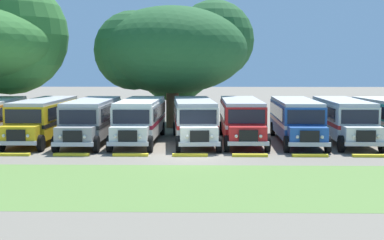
{
  "coord_description": "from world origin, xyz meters",
  "views": [
    {
      "loc": [
        0.81,
        -31.0,
        5.02
      ],
      "look_at": [
        0.0,
        4.86,
        1.6
      ],
      "focal_mm": 52.26,
      "sensor_mm": 36.0,
      "label": 1
    }
  ],
  "objects_px": {
    "parked_bus_slot_2": "(92,118)",
    "parked_bus_slot_6": "(296,118)",
    "parked_bus_slot_7": "(343,118)",
    "broad_shade_tree": "(174,51)",
    "parked_bus_slot_3": "(140,118)",
    "parked_bus_slot_4": "(194,118)",
    "parked_bus_slot_5": "(241,118)",
    "parked_bus_slot_1": "(44,118)"
  },
  "relations": [
    {
      "from": "parked_bus_slot_4",
      "to": "broad_shade_tree",
      "type": "height_order",
      "value": "broad_shade_tree"
    },
    {
      "from": "parked_bus_slot_4",
      "to": "broad_shade_tree",
      "type": "relative_size",
      "value": 0.84
    },
    {
      "from": "parked_bus_slot_3",
      "to": "parked_bus_slot_7",
      "type": "xyz_separation_m",
      "value": [
        13.65,
        0.27,
        0.0
      ]
    },
    {
      "from": "parked_bus_slot_5",
      "to": "broad_shade_tree",
      "type": "relative_size",
      "value": 0.83
    },
    {
      "from": "parked_bus_slot_1",
      "to": "parked_bus_slot_5",
      "type": "relative_size",
      "value": 1.0
    },
    {
      "from": "parked_bus_slot_3",
      "to": "parked_bus_slot_6",
      "type": "xyz_separation_m",
      "value": [
        10.45,
        0.06,
        0.0
      ]
    },
    {
      "from": "parked_bus_slot_4",
      "to": "parked_bus_slot_6",
      "type": "height_order",
      "value": "same"
    },
    {
      "from": "parked_bus_slot_2",
      "to": "parked_bus_slot_7",
      "type": "height_order",
      "value": "same"
    },
    {
      "from": "parked_bus_slot_4",
      "to": "parked_bus_slot_2",
      "type": "bearing_deg",
      "value": -92.47
    },
    {
      "from": "broad_shade_tree",
      "to": "parked_bus_slot_2",
      "type": "bearing_deg",
      "value": -117.18
    },
    {
      "from": "parked_bus_slot_2",
      "to": "parked_bus_slot_6",
      "type": "xyz_separation_m",
      "value": [
        13.68,
        0.28,
        0.0
      ]
    },
    {
      "from": "parked_bus_slot_3",
      "to": "parked_bus_slot_7",
      "type": "relative_size",
      "value": 1.0
    },
    {
      "from": "parked_bus_slot_2",
      "to": "parked_bus_slot_3",
      "type": "relative_size",
      "value": 1.0
    },
    {
      "from": "parked_bus_slot_2",
      "to": "parked_bus_slot_5",
      "type": "height_order",
      "value": "same"
    },
    {
      "from": "parked_bus_slot_1",
      "to": "parked_bus_slot_4",
      "type": "height_order",
      "value": "same"
    },
    {
      "from": "parked_bus_slot_2",
      "to": "broad_shade_tree",
      "type": "distance_m",
      "value": 12.0
    },
    {
      "from": "parked_bus_slot_2",
      "to": "parked_bus_slot_3",
      "type": "bearing_deg",
      "value": 93.71
    },
    {
      "from": "parked_bus_slot_4",
      "to": "parked_bus_slot_6",
      "type": "relative_size",
      "value": 1.01
    },
    {
      "from": "parked_bus_slot_4",
      "to": "parked_bus_slot_7",
      "type": "xyz_separation_m",
      "value": [
        10.03,
        0.28,
        0.0
      ]
    },
    {
      "from": "parked_bus_slot_3",
      "to": "parked_bus_slot_1",
      "type": "bearing_deg",
      "value": -90.81
    },
    {
      "from": "parked_bus_slot_1",
      "to": "parked_bus_slot_2",
      "type": "distance_m",
      "value": 3.41
    },
    {
      "from": "parked_bus_slot_2",
      "to": "broad_shade_tree",
      "type": "bearing_deg",
      "value": 152.6
    },
    {
      "from": "parked_bus_slot_3",
      "to": "parked_bus_slot_2",
      "type": "bearing_deg",
      "value": -85.25
    },
    {
      "from": "parked_bus_slot_2",
      "to": "parked_bus_slot_6",
      "type": "height_order",
      "value": "same"
    },
    {
      "from": "parked_bus_slot_3",
      "to": "broad_shade_tree",
      "type": "bearing_deg",
      "value": 170.19
    },
    {
      "from": "parked_bus_slot_6",
      "to": "parked_bus_slot_5",
      "type": "bearing_deg",
      "value": -92.56
    },
    {
      "from": "parked_bus_slot_4",
      "to": "parked_bus_slot_7",
      "type": "distance_m",
      "value": 10.04
    },
    {
      "from": "parked_bus_slot_2",
      "to": "parked_bus_slot_6",
      "type": "distance_m",
      "value": 13.68
    },
    {
      "from": "parked_bus_slot_5",
      "to": "parked_bus_slot_7",
      "type": "bearing_deg",
      "value": 89.29
    },
    {
      "from": "parked_bus_slot_2",
      "to": "parked_bus_slot_5",
      "type": "relative_size",
      "value": 1.0
    },
    {
      "from": "parked_bus_slot_1",
      "to": "parked_bus_slot_2",
      "type": "xyz_separation_m",
      "value": [
        3.38,
        -0.41,
        0.0
      ]
    },
    {
      "from": "parked_bus_slot_1",
      "to": "broad_shade_tree",
      "type": "distance_m",
      "value": 13.47
    },
    {
      "from": "parked_bus_slot_6",
      "to": "parked_bus_slot_2",
      "type": "bearing_deg",
      "value": -87.54
    },
    {
      "from": "parked_bus_slot_7",
      "to": "parked_bus_slot_5",
      "type": "bearing_deg",
      "value": -89.37
    },
    {
      "from": "parked_bus_slot_1",
      "to": "broad_shade_tree",
      "type": "xyz_separation_m",
      "value": [
        8.41,
        9.37,
        4.79
      ]
    },
    {
      "from": "parked_bus_slot_6",
      "to": "parked_bus_slot_7",
      "type": "relative_size",
      "value": 1.0
    },
    {
      "from": "parked_bus_slot_3",
      "to": "broad_shade_tree",
      "type": "distance_m",
      "value": 10.84
    },
    {
      "from": "parked_bus_slot_5",
      "to": "parked_bus_slot_2",
      "type": "bearing_deg",
      "value": -87.43
    },
    {
      "from": "parked_bus_slot_1",
      "to": "parked_bus_slot_6",
      "type": "distance_m",
      "value": 17.06
    },
    {
      "from": "parked_bus_slot_6",
      "to": "broad_shade_tree",
      "type": "relative_size",
      "value": 0.83
    },
    {
      "from": "parked_bus_slot_7",
      "to": "broad_shade_tree",
      "type": "xyz_separation_m",
      "value": [
        -11.86,
        9.29,
        4.79
      ]
    },
    {
      "from": "parked_bus_slot_4",
      "to": "parked_bus_slot_6",
      "type": "distance_m",
      "value": 6.83
    }
  ]
}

